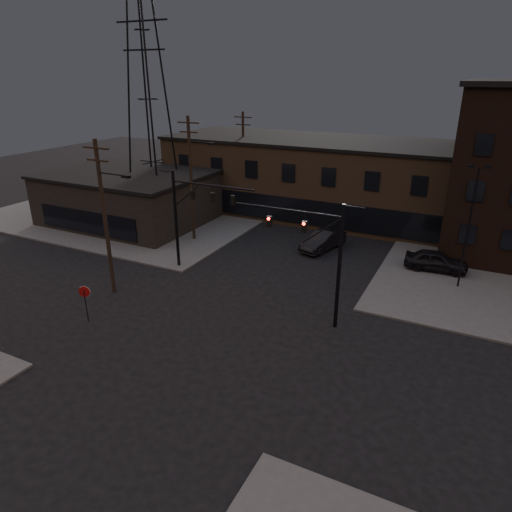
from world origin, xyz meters
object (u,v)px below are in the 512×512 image
(parked_car_lot_a, at_px, (436,261))
(car_crossing, at_px, (323,241))
(traffic_signal_near, at_px, (322,251))
(stop_sign, at_px, (85,295))
(traffic_signal_far, at_px, (189,210))

(parked_car_lot_a, distance_m, car_crossing, 9.79)
(traffic_signal_near, relative_size, stop_sign, 3.23)
(traffic_signal_far, height_order, car_crossing, traffic_signal_far)
(stop_sign, relative_size, car_crossing, 0.48)
(traffic_signal_near, xyz_separation_m, traffic_signal_far, (-12.07, 3.50, 0.08))
(traffic_signal_far, bearing_deg, traffic_signal_near, -16.17)
(parked_car_lot_a, height_order, car_crossing, parked_car_lot_a)
(traffic_signal_near, height_order, traffic_signal_far, same)
(car_crossing, bearing_deg, stop_sign, -100.42)
(parked_car_lot_a, bearing_deg, car_crossing, 81.04)
(traffic_signal_far, distance_m, parked_car_lot_a, 20.10)
(traffic_signal_far, relative_size, stop_sign, 3.23)
(stop_sign, xyz_separation_m, car_crossing, (9.34, 19.13, -1.00))
(car_crossing, bearing_deg, traffic_signal_near, -56.79)
(parked_car_lot_a, xyz_separation_m, car_crossing, (-9.76, 0.78, -0.12))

